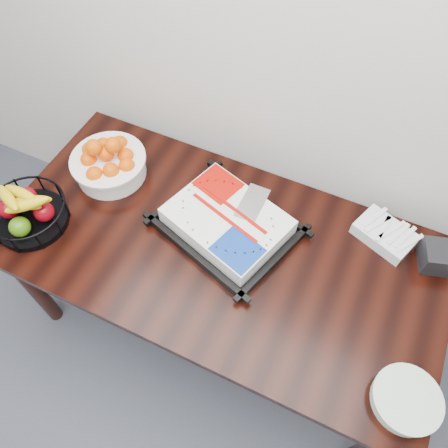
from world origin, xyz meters
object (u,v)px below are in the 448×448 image
at_px(fruit_basket, 27,212).
at_px(napkin_box, 440,257).
at_px(tangerine_bowl, 108,160).
at_px(plate_stack, 406,400).
at_px(table, 220,257).
at_px(cake_tray, 227,223).

distance_m(fruit_basket, napkin_box, 1.64).
height_order(tangerine_bowl, napkin_box, tangerine_bowl).
height_order(fruit_basket, plate_stack, fruit_basket).
bearing_deg(tangerine_bowl, table, -13.24).
height_order(table, tangerine_bowl, tangerine_bowl).
height_order(cake_tray, plate_stack, cake_tray).
distance_m(table, cake_tray, 0.16).
xyz_separation_m(tangerine_bowl, fruit_basket, (-0.15, -0.36, -0.02)).
relative_size(plate_stack, napkin_box, 1.62).
height_order(tangerine_bowl, plate_stack, tangerine_bowl).
relative_size(table, tangerine_bowl, 5.47).
height_order(table, cake_tray, cake_tray).
bearing_deg(cake_tray, tangerine_bowl, 175.14).
height_order(fruit_basket, napkin_box, fruit_basket).
relative_size(cake_tray, tangerine_bowl, 1.86).
distance_m(cake_tray, napkin_box, 0.83).
bearing_deg(table, fruit_basket, -163.82).
xyz_separation_m(table, fruit_basket, (-0.76, -0.22, 0.16)).
bearing_deg(fruit_basket, napkin_box, 18.28).
bearing_deg(table, cake_tray, 94.81).
bearing_deg(plate_stack, cake_tray, 155.56).
xyz_separation_m(cake_tray, plate_stack, (0.81, -0.37, -0.02)).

